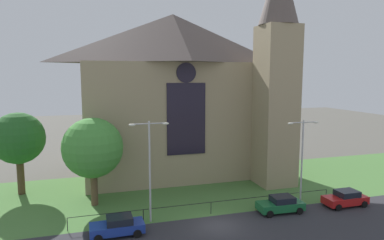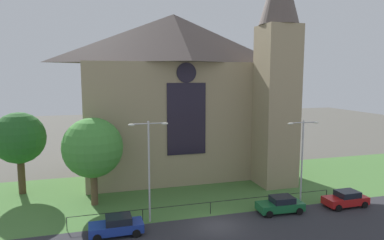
# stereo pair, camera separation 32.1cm
# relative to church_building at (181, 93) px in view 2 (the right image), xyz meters

# --- Properties ---
(ground) EXTENTS (160.00, 160.00, 0.00)m
(ground) POSITION_rel_church_building_xyz_m (-1.06, -6.25, -10.27)
(ground) COLOR #56544C
(road_asphalt) EXTENTS (120.00, 8.00, 0.01)m
(road_asphalt) POSITION_rel_church_building_xyz_m (-1.06, -18.25, -10.27)
(road_asphalt) COLOR #2D2D33
(road_asphalt) RESTS_ON ground
(grass_verge) EXTENTS (120.00, 20.00, 0.01)m
(grass_verge) POSITION_rel_church_building_xyz_m (-1.06, -8.25, -10.27)
(grass_verge) COLOR #477538
(grass_verge) RESTS_ON ground
(church_building) EXTENTS (23.20, 16.20, 26.00)m
(church_building) POSITION_rel_church_building_xyz_m (0.00, 0.00, 0.00)
(church_building) COLOR tan
(church_building) RESTS_ON ground
(iron_railing) EXTENTS (24.69, 0.07, 1.13)m
(iron_railing) POSITION_rel_church_building_xyz_m (-0.77, -13.75, -9.32)
(iron_railing) COLOR black
(iron_railing) RESTS_ON ground
(tree_left_far) EXTENTS (5.39, 5.39, 8.72)m
(tree_left_far) POSITION_rel_church_building_xyz_m (-18.27, -2.96, -4.30)
(tree_left_far) COLOR #4C3823
(tree_left_far) RESTS_ON ground
(tree_left_near) EXTENTS (5.77, 5.77, 8.55)m
(tree_left_near) POSITION_rel_church_building_xyz_m (-10.88, -8.42, -4.64)
(tree_left_near) COLOR brown
(tree_left_near) RESTS_ON ground
(streetlamp_near) EXTENTS (3.37, 0.26, 8.73)m
(streetlamp_near) POSITION_rel_church_building_xyz_m (-6.33, -13.85, -4.76)
(streetlamp_near) COLOR #B2B2B7
(streetlamp_near) RESTS_ON ground
(streetlamp_far) EXTENTS (3.37, 0.26, 8.27)m
(streetlamp_far) POSITION_rel_church_building_xyz_m (8.49, -13.85, -5.02)
(streetlamp_far) COLOR #B2B2B7
(streetlamp_far) RESTS_ON ground
(parked_car_blue) EXTENTS (4.21, 2.05, 1.51)m
(parked_car_blue) POSITION_rel_church_building_xyz_m (-9.24, -15.63, -9.53)
(parked_car_blue) COLOR #1E3899
(parked_car_blue) RESTS_ON ground
(parked_car_green) EXTENTS (4.27, 2.17, 1.51)m
(parked_car_green) POSITION_rel_church_building_xyz_m (5.52, -15.19, -9.53)
(parked_car_green) COLOR #196033
(parked_car_green) RESTS_ON ground
(parked_car_red) EXTENTS (4.21, 2.03, 1.51)m
(parked_car_red) POSITION_rel_church_building_xyz_m (12.33, -15.57, -9.53)
(parked_car_red) COLOR #B21919
(parked_car_red) RESTS_ON ground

